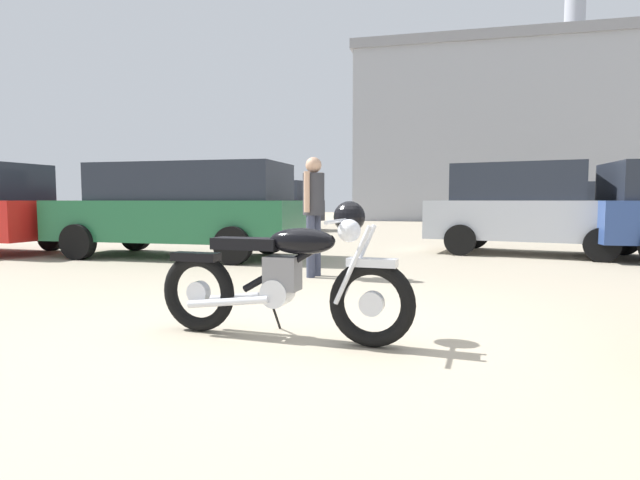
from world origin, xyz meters
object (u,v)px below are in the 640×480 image
at_px(pale_sedan_back, 527,208).
at_px(red_hatchback_near, 572,207).
at_px(bystander, 314,204).
at_px(vintage_motorcycle, 288,275).
at_px(white_estate_far, 260,204).
at_px(silver_sedan_mid, 183,207).

relative_size(pale_sedan_back, red_hatchback_near, 0.93).
height_order(bystander, pale_sedan_back, pale_sedan_back).
xyz_separation_m(bystander, pale_sedan_back, (3.23, 3.98, -0.10)).
xyz_separation_m(pale_sedan_back, red_hatchback_near, (2.42, 8.23, -0.08)).
xyz_separation_m(vintage_motorcycle, pale_sedan_back, (2.54, 7.09, 0.43)).
distance_m(vintage_motorcycle, red_hatchback_near, 16.10).
bearing_deg(white_estate_far, bystander, 124.16).
bearing_deg(red_hatchback_near, vintage_motorcycle, 82.11).
relative_size(vintage_motorcycle, pale_sedan_back, 0.50).
bearing_deg(white_estate_far, silver_sedan_mid, 111.60).
bearing_deg(red_hatchback_near, silver_sedan_mid, 60.23).
bearing_deg(pale_sedan_back, vintage_motorcycle, -98.99).
distance_m(white_estate_far, silver_sedan_mid, 9.17).
height_order(vintage_motorcycle, bystander, bystander).
distance_m(bystander, white_estate_far, 11.86).
bearing_deg(pale_sedan_back, silver_sedan_mid, -149.88).
relative_size(vintage_motorcycle, white_estate_far, 0.42).
distance_m(bystander, pale_sedan_back, 5.12).
bearing_deg(white_estate_far, pale_sedan_back, 149.72).
height_order(pale_sedan_back, silver_sedan_mid, pale_sedan_back).
bearing_deg(red_hatchback_near, pale_sedan_back, 83.65).
bearing_deg(pale_sedan_back, red_hatchback_near, 84.30).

